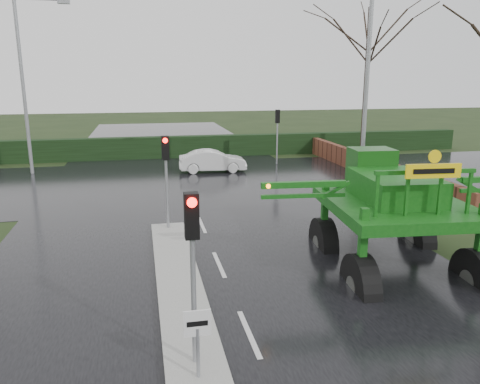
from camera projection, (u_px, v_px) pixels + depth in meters
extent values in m
plane|color=black|center=(249.00, 334.00, 10.30)|extent=(140.00, 140.00, 0.00)
cube|color=black|center=(196.00, 211.00, 19.80)|extent=(14.00, 80.00, 0.02)
cube|color=black|center=(183.00, 181.00, 25.51)|extent=(80.00, 12.00, 0.02)
cube|color=gray|center=(178.00, 280.00, 12.87)|extent=(1.20, 10.00, 0.16)
cube|color=black|center=(172.00, 147.00, 32.93)|extent=(44.00, 0.90, 1.50)
cube|color=#592D1E|center=(361.00, 163.00, 27.48)|extent=(0.40, 20.00, 1.20)
cylinder|color=gray|center=(198.00, 353.00, 8.46)|extent=(0.07, 0.07, 1.00)
cube|color=silver|center=(197.00, 323.00, 8.32)|extent=(0.50, 0.04, 0.50)
cube|color=black|center=(197.00, 324.00, 8.30)|extent=(0.38, 0.01, 0.10)
cylinder|color=gray|center=(193.00, 285.00, 8.68)|extent=(0.10, 0.10, 3.50)
cube|color=black|center=(192.00, 216.00, 8.35)|extent=(0.26, 0.22, 0.85)
sphere|color=#FF0C07|center=(192.00, 203.00, 8.16)|extent=(0.18, 0.18, 0.18)
cylinder|color=gray|center=(167.00, 185.00, 16.75)|extent=(0.10, 0.10, 3.50)
cube|color=black|center=(165.00, 148.00, 16.43)|extent=(0.26, 0.22, 0.85)
sphere|color=#FF0C07|center=(165.00, 140.00, 16.24)|extent=(0.18, 0.18, 0.18)
cylinder|color=gray|center=(277.00, 137.00, 30.20)|extent=(0.10, 0.10, 3.50)
cube|color=black|center=(278.00, 116.00, 29.88)|extent=(0.26, 0.22, 0.85)
sphere|color=#FF0C07|center=(277.00, 112.00, 29.94)|extent=(0.18, 0.18, 0.18)
cylinder|color=gray|center=(366.00, 89.00, 22.23)|extent=(0.20, 0.20, 10.00)
cylinder|color=gray|center=(23.00, 87.00, 26.40)|extent=(0.20, 0.20, 10.00)
cube|color=gray|center=(64.00, 2.00, 25.83)|extent=(0.65, 0.30, 0.20)
cylinder|color=black|center=(366.00, 85.00, 31.69)|extent=(0.32, 0.32, 10.00)
cylinder|color=black|center=(286.00, 237.00, 13.78)|extent=(0.66, 1.89, 1.86)
cylinder|color=#595B56|center=(286.00, 237.00, 13.78)|extent=(0.60, 0.69, 0.65)
cube|color=#0D4B0F|center=(287.00, 199.00, 13.50)|extent=(0.22, 0.22, 2.13)
cylinder|color=black|center=(394.00, 233.00, 14.19)|extent=(0.66, 1.89, 1.86)
cylinder|color=#595B56|center=(394.00, 233.00, 14.19)|extent=(0.60, 0.69, 0.65)
cube|color=#0D4B0F|center=(397.00, 196.00, 13.91)|extent=(0.22, 0.22, 2.13)
cylinder|color=black|center=(319.00, 286.00, 10.56)|extent=(0.66, 1.89, 1.86)
cylinder|color=#595B56|center=(319.00, 286.00, 10.56)|extent=(0.60, 0.69, 0.65)
cube|color=#0D4B0F|center=(321.00, 237.00, 10.29)|extent=(0.22, 0.22, 2.13)
cylinder|color=black|center=(457.00, 278.00, 10.97)|extent=(0.66, 1.89, 1.86)
cylinder|color=#595B56|center=(457.00, 278.00, 10.97)|extent=(0.60, 0.69, 0.65)
cube|color=#0D4B0F|center=(463.00, 231.00, 10.69)|extent=(0.22, 0.22, 2.13)
cube|color=#0D4B0F|center=(366.00, 191.00, 11.95)|extent=(4.26, 4.76, 0.32)
cube|color=#0D4B0F|center=(365.00, 170.00, 12.01)|extent=(2.27, 2.94, 0.84)
cube|color=#124710|center=(341.00, 147.00, 13.72)|extent=(1.48, 1.23, 1.21)
cube|color=#0D4B0F|center=(396.00, 147.00, 10.20)|extent=(2.78, 0.34, 0.11)
cube|color=#0D4B0F|center=(254.00, 164.00, 11.04)|extent=(2.42, 0.37, 0.17)
sphere|color=orange|center=(211.00, 165.00, 10.82)|extent=(0.13, 0.13, 0.13)
cube|color=yellow|center=(405.00, 145.00, 9.82)|extent=(1.48, 0.18, 0.37)
cube|color=black|center=(405.00, 145.00, 9.82)|extent=(1.11, 0.10, 0.13)
cylinder|color=yellow|center=(406.00, 127.00, 9.74)|extent=(0.34, 0.06, 0.33)
imported|color=silver|center=(213.00, 172.00, 28.07)|extent=(4.05, 1.61, 1.31)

